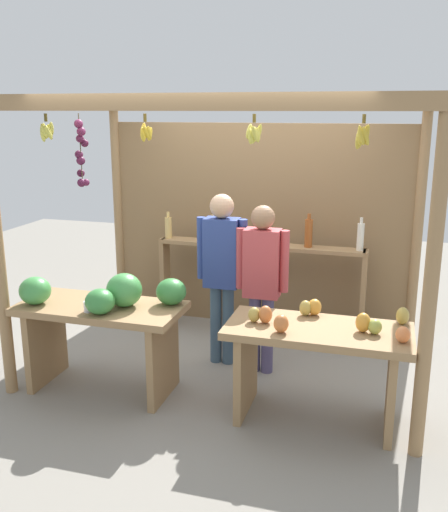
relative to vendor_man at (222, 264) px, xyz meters
The scene contains 7 objects.
ground_plane 0.99m from the vendor_man, ahead, with size 12.00×12.00×0.00m, color gray.
market_stall 0.70m from the vendor_man, 81.67° to the left, with size 3.46×2.28×2.48m.
fruit_counter_left 1.18m from the vendor_man, 134.54° to the right, with size 1.46×0.69×1.06m.
fruit_counter_right 1.35m from the vendor_man, 38.55° to the right, with size 1.40×0.66×0.92m.
bottle_shelf_unit 0.86m from the vendor_man, 77.29° to the left, with size 2.22×0.22×1.36m.
vendor_man is the anchor object (origin of this frame).
vendor_woman 0.41m from the vendor_man, 12.39° to the right, with size 0.48×0.21×1.57m.
Camera 1 is at (1.36, -4.90, 2.38)m, focal length 40.05 mm.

